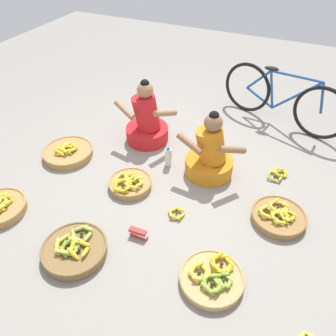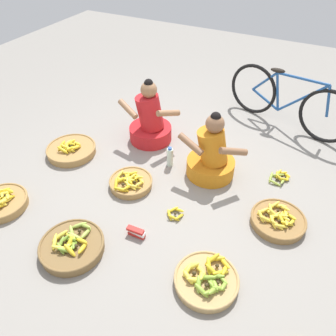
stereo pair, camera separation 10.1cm
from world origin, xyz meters
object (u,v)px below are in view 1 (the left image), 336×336
object	(u,v)px
banana_basket_front_center	(68,152)
loose_bananas_back_center	(278,174)
vendor_woman_front	(210,155)
banana_basket_back_left	(75,249)
banana_basket_near_vendor	(278,216)
water_bottle	(168,157)
banana_basket_near_bicycle	(130,183)
banana_basket_mid_right	(212,278)
loose_bananas_back_right	(176,214)
packet_carton_stack	(139,233)
vendor_woman_behind	(147,122)
bicycle_leaning	(282,98)
banana_basket_mid_left	(0,207)

from	to	relation	value
banana_basket_front_center	loose_bananas_back_center	size ratio (longest dim) A/B	2.28
vendor_woman_front	banana_basket_back_left	bearing A→B (deg)	-115.16
banana_basket_near_vendor	water_bottle	xyz separation A→B (m)	(-1.29, 0.32, 0.06)
banana_basket_near_bicycle	water_bottle	bearing A→B (deg)	66.97
banana_basket_mid_right	loose_bananas_back_right	distance (m)	0.75
packet_carton_stack	loose_bananas_back_center	bearing A→B (deg)	53.58
banana_basket_near_bicycle	loose_bananas_back_right	distance (m)	0.62
loose_bananas_back_center	banana_basket_mid_right	bearing A→B (deg)	-99.73
banana_basket_near_vendor	banana_basket_near_bicycle	size ratio (longest dim) A/B	1.12
vendor_woman_behind	water_bottle	size ratio (longest dim) A/B	3.29
banana_basket_mid_right	banana_basket_near_vendor	bearing A→B (deg)	67.02
bicycle_leaning	banana_basket_back_left	size ratio (longest dim) A/B	2.93
banana_basket_front_center	banana_basket_mid_right	bearing A→B (deg)	-22.68
bicycle_leaning	banana_basket_mid_left	size ratio (longest dim) A/B	3.28
vendor_woman_behind	banana_basket_mid_left	xyz separation A→B (m)	(-0.75, -1.67, -0.20)
bicycle_leaning	banana_basket_near_bicycle	size ratio (longest dim) A/B	3.58
banana_basket_mid_left	loose_bananas_back_center	distance (m)	2.88
banana_basket_mid_left	banana_basket_front_center	bearing A→B (deg)	87.11
banana_basket_mid_left	loose_bananas_back_right	size ratio (longest dim) A/B	2.63
loose_bananas_back_right	vendor_woman_behind	bearing A→B (deg)	129.24
vendor_woman_behind	banana_basket_near_vendor	xyz separation A→B (m)	(1.73, -0.67, -0.21)
banana_basket_mid_right	bicycle_leaning	bearing A→B (deg)	89.04
banana_basket_near_bicycle	loose_bananas_back_center	distance (m)	1.61
water_bottle	bicycle_leaning	bearing A→B (deg)	55.98
banana_basket_near_vendor	banana_basket_back_left	bearing A→B (deg)	-144.26
banana_basket_front_center	loose_bananas_back_center	bearing A→B (deg)	15.69
banana_basket_back_left	loose_bananas_back_right	distance (m)	0.98
banana_basket_mid_right	banana_basket_front_center	bearing A→B (deg)	157.32
banana_basket_front_center	banana_basket_near_vendor	size ratio (longest dim) A/B	1.13
vendor_woman_front	banana_basket_back_left	distance (m)	1.65
banana_basket_near_vendor	water_bottle	world-z (taller)	water_bottle
banana_basket_mid_right	packet_carton_stack	world-z (taller)	banana_basket_mid_right
vendor_woman_behind	banana_basket_near_vendor	world-z (taller)	vendor_woman_behind
banana_basket_mid_right	banana_basket_near_bicycle	size ratio (longest dim) A/B	1.13
banana_basket_mid_left	loose_bananas_back_center	world-z (taller)	banana_basket_mid_left
banana_basket_mid_left	banana_basket_near_bicycle	distance (m)	1.28
bicycle_leaning	water_bottle	size ratio (longest dim) A/B	6.70
banana_basket_mid_right	banana_basket_near_bicycle	bearing A→B (deg)	148.51
bicycle_leaning	banana_basket_back_left	bearing A→B (deg)	-112.86
banana_basket_mid_right	banana_basket_front_center	xyz separation A→B (m)	(-2.06, 0.86, 0.00)
water_bottle	banana_basket_near_vendor	bearing A→B (deg)	-14.07
vendor_woman_front	banana_basket_back_left	size ratio (longest dim) A/B	1.38
vendor_woman_behind	packet_carton_stack	xyz separation A→B (m)	(0.62, -1.38, -0.21)
vendor_woman_front	banana_basket_mid_right	world-z (taller)	vendor_woman_front
banana_basket_front_center	water_bottle	bearing A→B (deg)	16.26
water_bottle	banana_basket_mid_left	bearing A→B (deg)	-131.99
banana_basket_mid_right	banana_basket_near_bicycle	xyz separation A→B (m)	(-1.13, 0.69, 0.00)
banana_basket_near_vendor	packet_carton_stack	world-z (taller)	banana_basket_near_vendor
bicycle_leaning	banana_basket_near_bicycle	distance (m)	2.27
bicycle_leaning	loose_bananas_back_center	world-z (taller)	bicycle_leaning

